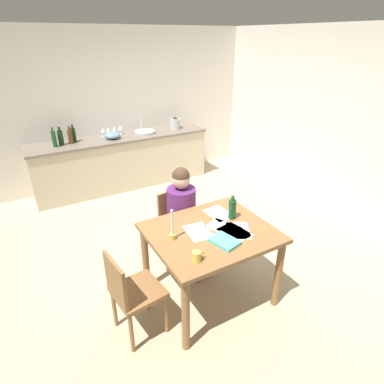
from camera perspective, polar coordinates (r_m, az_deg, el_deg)
name	(u,v)px	position (r m, az deg, el deg)	size (l,w,h in m)	color
ground_plane	(184,250)	(4.12, -1.36, -10.37)	(5.20, 5.20, 0.04)	tan
wall_back	(112,109)	(5.85, -14.19, 14.20)	(5.20, 0.12, 2.60)	silver
wall_right	(340,122)	(5.21, 24.97, 11.20)	(0.12, 5.20, 2.60)	silver
kitchen_counter	(123,161)	(5.75, -12.22, 5.35)	(3.02, 0.64, 0.90)	beige
dining_table	(210,241)	(3.08, 3.30, -8.80)	(1.13, 0.98, 0.79)	olive
chair_at_table	(178,224)	(3.73, -2.56, -5.65)	(0.45, 0.45, 0.85)	olive
person_seated	(185,213)	(3.52, -1.25, -3.80)	(0.38, 0.62, 1.19)	#592666
chair_side_empty	(131,292)	(2.89, -10.80, -17.10)	(0.44, 0.44, 0.86)	olive
coffee_mug	(197,256)	(2.62, 0.87, -11.43)	(0.11, 0.07, 0.09)	#F2CC4C
candlestick	(172,231)	(2.86, -3.54, -6.97)	(0.06, 0.06, 0.30)	gold
book_magazine	(224,241)	(2.86, 5.82, -8.75)	(0.18, 0.25, 0.03)	#55B9BD
paper_letter	(238,230)	(3.04, 8.25, -6.80)	(0.21, 0.30, 0.00)	white
paper_bill	(234,232)	(3.02, 7.59, -7.09)	(0.21, 0.30, 0.00)	white
paper_envelope	(219,213)	(3.30, 4.83, -3.84)	(0.21, 0.30, 0.00)	white
paper_receipt	(198,232)	(3.00, 1.17, -7.09)	(0.21, 0.30, 0.00)	white
paper_notice	(223,227)	(3.08, 5.60, -6.25)	(0.21, 0.30, 0.00)	white
wine_bottle_on_table	(232,209)	(3.18, 7.20, -3.00)	(0.08, 0.08, 0.25)	#194C23
sink_unit	(145,132)	(5.75, -8.40, 10.62)	(0.36, 0.36, 0.24)	#B2B7BC
bottle_oil	(54,139)	(5.34, -23.43, 8.75)	(0.07, 0.07, 0.30)	#194C23
bottle_vinegar	(61,138)	(5.39, -22.43, 8.99)	(0.08, 0.08, 0.29)	black
bottle_wine_red	(70,136)	(5.43, -20.93, 9.29)	(0.07, 0.07, 0.27)	#593319
bottle_sauce	(73,135)	(5.50, -20.42, 9.59)	(0.07, 0.07, 0.28)	black
mixing_bowl	(112,135)	(5.50, -14.03, 9.81)	(0.25, 0.25, 0.11)	#668C99
stovetop_kettle	(175,123)	(5.96, -3.00, 12.16)	(0.18, 0.18, 0.22)	#B7BABF
wine_glass_near_sink	(120,128)	(5.74, -12.67, 11.12)	(0.07, 0.07, 0.15)	silver
wine_glass_by_kettle	(115,129)	(5.71, -13.67, 10.95)	(0.07, 0.07, 0.15)	silver
wine_glass_back_left	(108,129)	(5.68, -14.72, 10.76)	(0.07, 0.07, 0.15)	silver
wine_glass_back_right	(103,130)	(5.66, -15.63, 10.59)	(0.07, 0.07, 0.15)	silver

